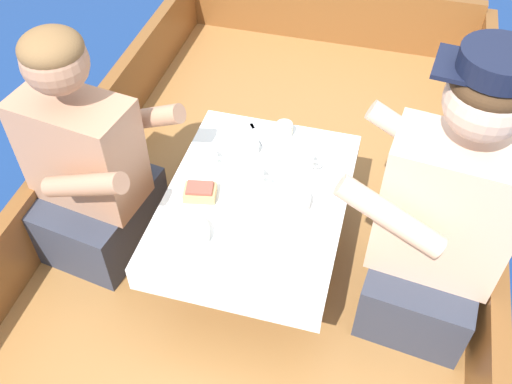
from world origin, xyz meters
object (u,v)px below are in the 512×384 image
Objects in this scene: person_port at (88,169)px; person_starboard at (440,223)px; coffee_cup_center at (253,178)px; coffee_cup_starboard at (207,159)px; tin_can at (284,129)px; sandwich at (200,192)px; coffee_cup_port at (306,163)px.

person_starboard is (1.23, 0.01, 0.07)m from person_port.
person_starboard is 0.65m from coffee_cup_center.
person_port is 0.60m from coffee_cup_center.
person_starboard is 10.31× the size of coffee_cup_center.
tin_can is (0.24, 0.24, 0.00)m from coffee_cup_starboard.
sandwich is 1.18× the size of coffee_cup_center.
person_port reaches higher than tin_can.
person_port reaches higher than sandwich.
person_starboard is 12.03× the size of coffee_cup_port.
person_port is 0.79m from coffee_cup_port.
person_port is 0.43m from sandwich.
person_starboard reaches higher than coffee_cup_port.
person_port is at bearing -169.37° from coffee_cup_center.
sandwich is at bearing 7.49° from person_starboard.
sandwich is at bearing 7.72° from person_port.
tin_can is at bearing -27.03° from person_starboard.
person_starboard is at bearing 8.81° from person_port.
sandwich is 0.20m from coffee_cup_center.
coffee_cup_port is (0.32, 0.24, 0.00)m from sandwich.
coffee_cup_starboard is 1.55× the size of tin_can.
person_starboard is at bearing -33.60° from tin_can.
sandwich is at bearing -143.62° from coffee_cup_port.
person_port reaches higher than coffee_cup_port.
person_starboard is at bearing -25.42° from coffee_cup_port.
person_starboard is at bearing -9.16° from coffee_cup_center.
coffee_cup_port is at bearing 10.68° from coffee_cup_starboard.
person_port is 10.53× the size of coffee_cup_port.
coffee_cup_center is at bearing 36.06° from sandwich.
coffee_cup_port is (-0.48, 0.23, -0.06)m from person_starboard.
coffee_cup_port reaches higher than coffee_cup_center.
person_port reaches higher than coffee_cup_starboard.
coffee_cup_port is 0.21m from coffee_cup_center.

